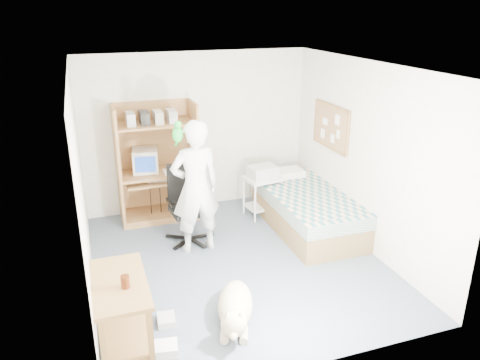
{
  "coord_description": "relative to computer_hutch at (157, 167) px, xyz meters",
  "views": [
    {
      "loc": [
        -1.69,
        -5.06,
        3.14
      ],
      "look_at": [
        0.11,
        0.22,
        1.05
      ],
      "focal_mm": 35.0,
      "sensor_mm": 36.0,
      "label": 1
    }
  ],
  "objects": [
    {
      "name": "floor_box_a",
      "position": [
        -0.5,
        -3.14,
        -0.77
      ],
      "size": [
        0.28,
        0.24,
        0.1
      ],
      "primitive_type": "cube",
      "rotation": [
        0.0,
        0.0,
        -0.16
      ],
      "color": "white",
      "rests_on": "floor"
    },
    {
      "name": "crt_monitor",
      "position": [
        -0.17,
        0.01,
        0.12
      ],
      "size": [
        0.42,
        0.44,
        0.35
      ],
      "rotation": [
        0.0,
        0.0,
        -0.15
      ],
      "color": "beige",
      "rests_on": "computer_hutch"
    },
    {
      "name": "floor",
      "position": [
        0.7,
        -1.74,
        -0.82
      ],
      "size": [
        4.0,
        4.0,
        0.0
      ],
      "primitive_type": "plane",
      "color": "#4D5A69",
      "rests_on": "ground"
    },
    {
      "name": "dog",
      "position": [
        0.29,
        -2.91,
        -0.63
      ],
      "size": [
        0.61,
        1.09,
        0.43
      ],
      "rotation": [
        0.0,
        0.0,
        -0.36
      ],
      "color": "tan",
      "rests_on": "floor"
    },
    {
      "name": "keyboard",
      "position": [
        0.04,
        -0.16,
        -0.15
      ],
      "size": [
        0.47,
        0.23,
        0.03
      ],
      "primitive_type": "cube",
      "rotation": [
        0.0,
        0.0,
        -0.15
      ],
      "color": "beige",
      "rests_on": "computer_hutch"
    },
    {
      "name": "drink_glass",
      "position": [
        -0.8,
        -3.05,
        -0.01
      ],
      "size": [
        0.08,
        0.08,
        0.12
      ],
      "primitive_type": "cylinder",
      "color": "#3F1A0A",
      "rests_on": "side_desk"
    },
    {
      "name": "wall_left",
      "position": [
        -1.1,
        -1.74,
        0.43
      ],
      "size": [
        0.02,
        4.0,
        2.5
      ],
      "primitive_type": "cube",
      "color": "beige",
      "rests_on": "floor"
    },
    {
      "name": "floor_box_b",
      "position": [
        -0.4,
        -2.69,
        -0.78
      ],
      "size": [
        0.2,
        0.24,
        0.08
      ],
      "primitive_type": "cube",
      "rotation": [
        0.0,
        0.0,
        -0.11
      ],
      "color": "beige",
      "rests_on": "floor"
    },
    {
      "name": "wall_right",
      "position": [
        2.5,
        -1.74,
        0.43
      ],
      "size": [
        0.02,
        4.0,
        2.5
      ],
      "primitive_type": "cube",
      "color": "beige",
      "rests_on": "floor"
    },
    {
      "name": "corkboard",
      "position": [
        2.47,
        -0.84,
        0.63
      ],
      "size": [
        0.04,
        0.94,
        0.66
      ],
      "color": "olive",
      "rests_on": "wall_right"
    },
    {
      "name": "person",
      "position": [
        0.3,
        -1.23,
        0.08
      ],
      "size": [
        0.69,
        0.49,
        1.81
      ],
      "primitive_type": "imported",
      "rotation": [
        0.0,
        0.0,
        3.23
      ],
      "color": "silver",
      "rests_on": "floor"
    },
    {
      "name": "bed",
      "position": [
        2.0,
        -1.12,
        -0.53
      ],
      "size": [
        1.02,
        2.02,
        0.66
      ],
      "color": "brown",
      "rests_on": "floor"
    },
    {
      "name": "computer_hutch",
      "position": [
        0.0,
        0.0,
        0.0
      ],
      "size": [
        1.2,
        0.63,
        1.8
      ],
      "color": "brown",
      "rests_on": "floor"
    },
    {
      "name": "pencil_cup",
      "position": [
        0.32,
        -0.09,
        -0.0
      ],
      "size": [
        0.08,
        0.08,
        0.12
      ],
      "primitive_type": "cylinder",
      "color": "gold",
      "rests_on": "computer_hutch"
    },
    {
      "name": "printer_cart",
      "position": [
        1.54,
        -0.48,
        -0.4
      ],
      "size": [
        0.59,
        0.51,
        0.64
      ],
      "rotation": [
        0.0,
        0.0,
        0.16
      ],
      "color": "silver",
      "rests_on": "floor"
    },
    {
      "name": "parrot",
      "position": [
        0.1,
        -1.21,
        0.83
      ],
      "size": [
        0.13,
        0.23,
        0.37
      ],
      "rotation": [
        0.0,
        0.0,
        0.09
      ],
      "color": "#169821",
      "rests_on": "person"
    },
    {
      "name": "printer",
      "position": [
        1.54,
        -0.48,
        -0.09
      ],
      "size": [
        0.47,
        0.38,
        0.18
      ],
      "primitive_type": "cube",
      "rotation": [
        0.0,
        0.0,
        0.16
      ],
      "color": "#B3B4AE",
      "rests_on": "printer_cart"
    },
    {
      "name": "wall_back",
      "position": [
        0.7,
        0.26,
        0.43
      ],
      "size": [
        3.6,
        0.02,
        2.5
      ],
      "primitive_type": "cube",
      "color": "beige",
      "rests_on": "floor"
    },
    {
      "name": "ceiling",
      "position": [
        0.7,
        -1.74,
        1.68
      ],
      "size": [
        3.6,
        4.0,
        0.02
      ],
      "primitive_type": "cube",
      "color": "white",
      "rests_on": "wall_back"
    },
    {
      "name": "side_desk",
      "position": [
        -0.85,
        -2.94,
        -0.33
      ],
      "size": [
        0.5,
        1.0,
        0.75
      ],
      "color": "brown",
      "rests_on": "floor"
    },
    {
      "name": "office_chair",
      "position": [
        0.24,
        -0.92,
        -0.43
      ],
      "size": [
        0.61,
        0.61,
        1.09
      ],
      "rotation": [
        0.0,
        0.0,
        0.09
      ],
      "color": "black",
      "rests_on": "floor"
    }
  ]
}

